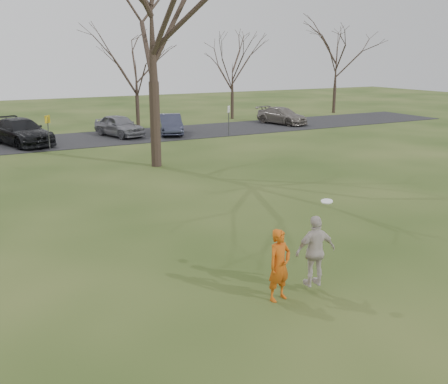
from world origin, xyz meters
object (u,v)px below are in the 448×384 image
(catching_play, at_px, (315,251))
(car_5, at_px, (170,124))
(car_7, at_px, (282,116))
(car_4, at_px, (119,126))
(car_3, at_px, (21,132))
(big_tree, at_px, (152,21))
(player_defender, at_px, (279,265))

(catching_play, bearing_deg, car_5, 75.29)
(car_7, distance_m, catching_play, 30.37)
(car_4, xyz_separation_m, catching_play, (-3.00, -25.38, 0.27))
(car_3, relative_size, car_5, 1.31)
(car_3, xyz_separation_m, big_tree, (5.18, -9.82, 6.16))
(car_3, relative_size, catching_play, 2.65)
(car_5, xyz_separation_m, catching_play, (-6.47, -24.65, 0.30))
(big_tree, bearing_deg, car_4, 83.32)
(car_4, bearing_deg, player_defender, -115.62)
(player_defender, height_order, big_tree, big_tree)
(car_3, distance_m, car_7, 19.92)
(player_defender, xyz_separation_m, car_4, (3.96, 25.31, -0.08))
(car_4, bearing_deg, catching_play, -113.46)
(car_4, bearing_deg, big_tree, -113.41)
(player_defender, distance_m, car_3, 25.03)
(player_defender, relative_size, big_tree, 0.12)
(car_5, height_order, big_tree, big_tree)
(catching_play, height_order, big_tree, big_tree)
(car_3, bearing_deg, car_5, -20.26)
(car_7, xyz_separation_m, big_tree, (-14.74, -10.31, 6.30))
(car_4, bearing_deg, car_7, -16.34)
(car_7, bearing_deg, big_tree, -159.44)
(player_defender, bearing_deg, car_7, 45.18)
(car_3, xyz_separation_m, car_4, (6.37, 0.40, -0.07))
(player_defender, height_order, car_5, player_defender)
(car_7, bearing_deg, catching_play, -137.41)
(player_defender, relative_size, catching_play, 0.81)
(car_7, bearing_deg, car_3, 166.99)
(car_3, height_order, car_5, car_3)
(car_5, relative_size, car_7, 0.93)
(player_defender, relative_size, car_7, 0.37)
(player_defender, relative_size, car_5, 0.40)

